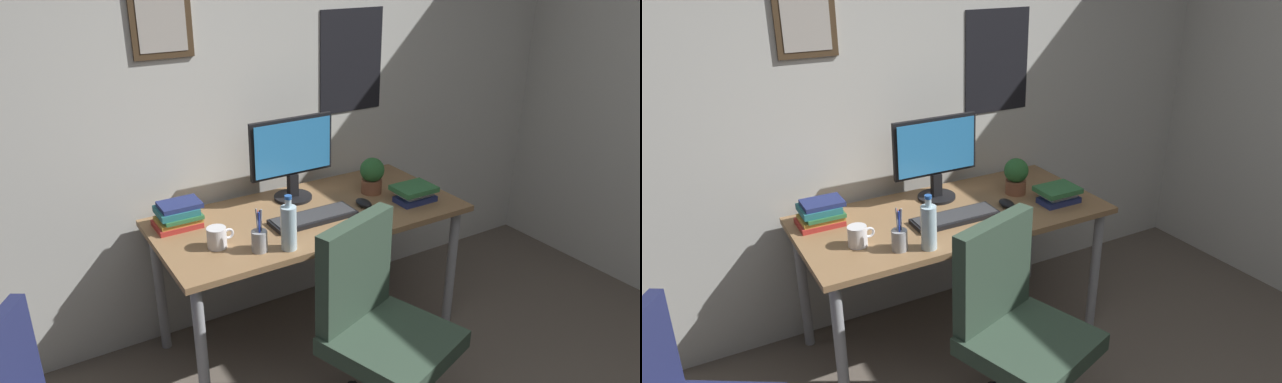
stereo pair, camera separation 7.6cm
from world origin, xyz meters
TOP-DOWN VIEW (x-y plane):
  - wall_back at (0.00, 2.15)m, footprint 4.40×0.10m
  - desk at (0.15, 1.71)m, footprint 1.53×0.72m
  - office_chair at (0.08, 1.02)m, footprint 0.58×0.60m
  - monitor at (0.17, 1.91)m, footprint 0.46×0.20m
  - keyboard at (0.13, 1.63)m, footprint 0.43×0.15m
  - computer_mouse at (0.43, 1.63)m, footprint 0.06×0.11m
  - water_bottle at (-0.11, 1.43)m, footprint 0.07×0.07m
  - coffee_mug_near at (-0.37, 1.61)m, footprint 0.12×0.09m
  - potted_plant at (0.57, 1.76)m, footprint 0.13×0.13m
  - pen_cup at (-0.23, 1.48)m, footprint 0.07×0.07m
  - book_stack_left at (0.69, 1.56)m, footprint 0.21×0.16m
  - book_stack_right at (-0.45, 1.90)m, footprint 0.22×0.17m

SIDE VIEW (x-z plane):
  - office_chair at x=0.08m, z-range 0.05..1.00m
  - desk at x=0.15m, z-range 0.29..1.02m
  - keyboard at x=0.13m, z-range 0.73..0.75m
  - computer_mouse at x=0.43m, z-range 0.73..0.77m
  - book_stack_left at x=0.69m, z-range 0.73..0.81m
  - coffee_mug_near at x=-0.37m, z-range 0.73..0.82m
  - pen_cup at x=-0.23m, z-range 0.68..0.88m
  - book_stack_right at x=-0.45m, z-range 0.73..0.84m
  - potted_plant at x=0.57m, z-range 0.74..0.93m
  - water_bottle at x=-0.11m, z-range 0.71..0.96m
  - monitor at x=0.17m, z-range 0.75..1.19m
  - wall_back at x=0.00m, z-range 0.00..2.60m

